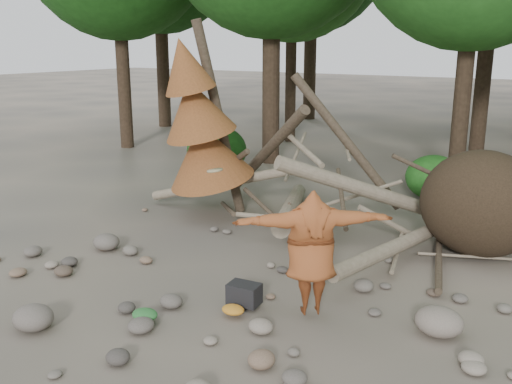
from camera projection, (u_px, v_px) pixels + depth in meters
The scene contains 12 objects.
ground at pixel (230, 309), 8.48m from camera, with size 120.00×120.00×0.00m, color #514C44.
deadfall_pile at pixel (448, 202), 10.65m from camera, with size 8.55×5.24×3.30m.
dead_conifer at pixel (200, 125), 12.31m from camera, with size 2.06×2.16×4.35m.
bush_left at pixel (217, 150), 17.02m from camera, with size 1.80×1.80×1.44m, color #1A5015.
bush_mid at pixel (434, 177), 14.29m from camera, with size 1.40×1.40×1.12m, color #24651D.
frisbee_thrower at pixel (311, 252), 8.01m from camera, with size 2.79×1.85×1.95m.
backpack at pixel (244, 297), 8.50m from camera, with size 0.47×0.31×0.31m, color black.
cloth_green at pixel (145, 318), 8.06m from camera, with size 0.39×0.32×0.14m, color #2A692F.
cloth_orange at pixel (233, 313), 8.22m from camera, with size 0.34×0.28×0.13m, color #C37C21.
boulder_front_left at pixel (33, 318), 7.84m from camera, with size 0.59×0.53×0.35m, color #6B6159.
boulder_mid_right at pixel (439, 322), 7.69m from camera, with size 0.65×0.59×0.39m, color gray.
boulder_mid_left at pixel (106, 242), 10.86m from camera, with size 0.52×0.47×0.31m, color #685F57.
Camera 1 is at (4.48, -6.34, 3.85)m, focal length 40.00 mm.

